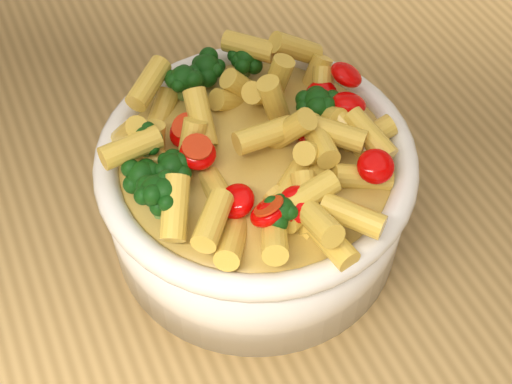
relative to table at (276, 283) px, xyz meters
name	(u,v)px	position (x,y,z in m)	size (l,w,h in m)	color
table	(276,283)	(0.00, 0.00, 0.00)	(1.20, 0.80, 0.90)	#A37E46
serving_bowl	(256,191)	(-0.02, 0.00, 0.15)	(0.24, 0.24, 0.10)	white
pasta_salad	(256,136)	(-0.02, 0.00, 0.22)	(0.19, 0.19, 0.04)	#F7C04E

